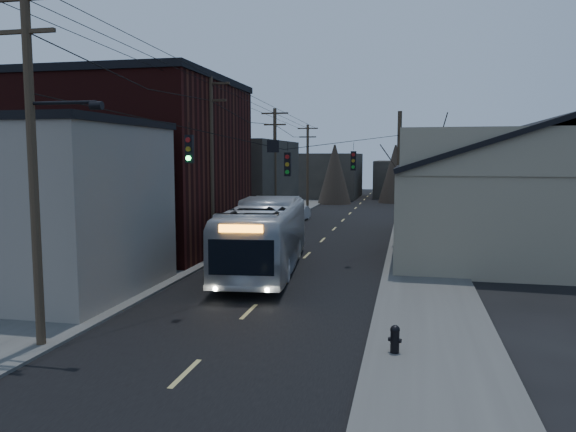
# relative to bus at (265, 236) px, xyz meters

# --- Properties ---
(ground) EXTENTS (160.00, 160.00, 0.00)m
(ground) POSITION_rel_bus_xyz_m (1.27, -15.28, -1.77)
(ground) COLOR black
(ground) RESTS_ON ground
(road_surface) EXTENTS (9.00, 110.00, 0.02)m
(road_surface) POSITION_rel_bus_xyz_m (1.27, 14.72, -1.76)
(road_surface) COLOR black
(road_surface) RESTS_ON ground
(sidewalk_left) EXTENTS (4.00, 110.00, 0.12)m
(sidewalk_left) POSITION_rel_bus_xyz_m (-5.23, 14.72, -1.71)
(sidewalk_left) COLOR #474744
(sidewalk_left) RESTS_ON ground
(sidewalk_right) EXTENTS (4.00, 110.00, 0.12)m
(sidewalk_right) POSITION_rel_bus_xyz_m (7.77, 14.72, -1.71)
(sidewalk_right) COLOR #474744
(sidewalk_right) RESTS_ON ground
(building_clapboard) EXTENTS (8.00, 8.00, 7.00)m
(building_clapboard) POSITION_rel_bus_xyz_m (-7.73, -6.28, 1.73)
(building_clapboard) COLOR gray
(building_clapboard) RESTS_ON ground
(building_brick) EXTENTS (10.00, 12.00, 10.00)m
(building_brick) POSITION_rel_bus_xyz_m (-8.73, 4.72, 3.23)
(building_brick) COLOR black
(building_brick) RESTS_ON ground
(building_left_far) EXTENTS (9.00, 14.00, 7.00)m
(building_left_far) POSITION_rel_bus_xyz_m (-8.23, 20.72, 1.73)
(building_left_far) COLOR #2D2A24
(building_left_far) RESTS_ON ground
(warehouse) EXTENTS (16.16, 20.60, 7.73)m
(warehouse) POSITION_rel_bus_xyz_m (14.27, 9.72, 0.93)
(warehouse) COLOR gray
(warehouse) RESTS_ON ground
(building_far_left) EXTENTS (10.00, 12.00, 6.00)m
(building_far_left) POSITION_rel_bus_xyz_m (-4.73, 49.72, 1.23)
(building_far_left) COLOR #2D2A24
(building_far_left) RESTS_ON ground
(building_far_right) EXTENTS (12.00, 14.00, 5.00)m
(building_far_right) POSITION_rel_bus_xyz_m (8.27, 54.72, 0.73)
(building_far_right) COLOR #2D2A24
(building_far_right) RESTS_ON ground
(bare_tree) EXTENTS (0.40, 0.40, 7.20)m
(bare_tree) POSITION_rel_bus_xyz_m (7.77, 4.72, 1.83)
(bare_tree) COLOR black
(bare_tree) RESTS_ON ground
(utility_lines) EXTENTS (11.24, 45.28, 10.50)m
(utility_lines) POSITION_rel_bus_xyz_m (-1.85, 8.86, 3.19)
(utility_lines) COLOR #382B1E
(utility_lines) RESTS_ON ground
(bus) EXTENTS (4.29, 12.92, 3.53)m
(bus) POSITION_rel_bus_xyz_m (0.00, 0.00, 0.00)
(bus) COLOR #ABAFB7
(bus) RESTS_ON ground
(parked_car) EXTENTS (1.60, 4.05, 1.31)m
(parked_car) POSITION_rel_bus_xyz_m (-2.54, 21.43, -1.11)
(parked_car) COLOR #B4B7BD
(parked_car) RESTS_ON ground
(fire_hydrant) EXTENTS (0.39, 0.28, 0.81)m
(fire_hydrant) POSITION_rel_bus_xyz_m (6.62, -10.83, -1.21)
(fire_hydrant) COLOR black
(fire_hydrant) RESTS_ON sidewalk_right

